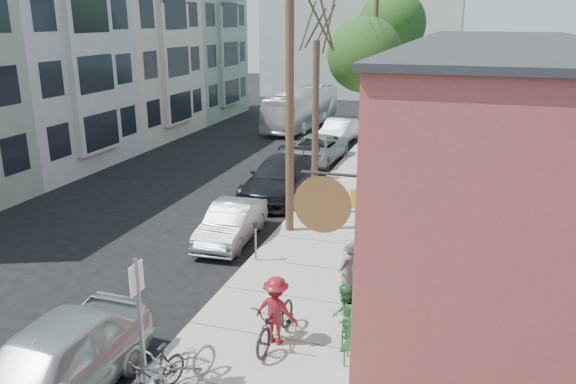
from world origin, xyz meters
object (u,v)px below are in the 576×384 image
(car_2, at_px, (281,178))
(parking_meter_far, at_px, (312,179))
(car_3, at_px, (315,150))
(tree_leafy_far, at_px, (392,24))
(bus, at_px, (302,108))
(sign_post, at_px, (140,313))
(cyclist, at_px, (276,310))
(utility_pole_near, at_px, (288,76))
(tree_bare, at_px, (315,130))
(parked_bike_b, at_px, (180,367))
(parked_bike_a, at_px, (154,376))
(patio_chair_a, at_px, (355,345))
(car_1, at_px, (231,223))
(parking_meter_near, at_px, (255,235))
(patron_grey, at_px, (347,276))
(car_4, at_px, (339,131))
(tree_leafy_mid, at_px, (365,55))
(patron_green, at_px, (344,317))
(car_0, at_px, (48,368))
(patio_chair_b, at_px, (353,327))

(car_2, bearing_deg, parking_meter_far, -15.42)
(car_2, bearing_deg, car_3, 91.46)
(tree_leafy_far, height_order, bus, tree_leafy_far)
(sign_post, height_order, cyclist, sign_post)
(utility_pole_near, xyz_separation_m, tree_bare, (0.41, 1.98, -2.10))
(parked_bike_b, bearing_deg, parked_bike_a, -107.46)
(patio_chair_a, distance_m, car_1, 7.94)
(car_1, bearing_deg, parking_meter_near, -50.00)
(utility_pole_near, bearing_deg, patron_grey, -58.16)
(parked_bike_b, relative_size, car_4, 0.45)
(car_3, distance_m, car_4, 5.21)
(tree_leafy_mid, height_order, tree_leafy_far, tree_leafy_far)
(parking_meter_far, distance_m, cyclist, 10.63)
(patron_green, bearing_deg, patron_grey, -172.47)
(parking_meter_far, xyz_separation_m, parked_bike_a, (0.47, -13.06, -0.31))
(sign_post, bearing_deg, bus, 100.13)
(patron_grey, height_order, car_0, patron_grey)
(cyclist, height_order, parked_bike_b, cyclist)
(sign_post, distance_m, tree_leafy_mid, 21.13)
(tree_leafy_far, height_order, car_2, tree_leafy_far)
(parked_bike_a, distance_m, car_1, 8.45)
(tree_bare, xyz_separation_m, parked_bike_a, (-0.08, -11.45, -2.63))
(parked_bike_b, xyz_separation_m, car_1, (-2.25, 7.81, -0.01))
(utility_pole_near, xyz_separation_m, car_2, (-1.59, 4.01, -4.60))
(car_0, bearing_deg, utility_pole_near, 82.29)
(tree_bare, relative_size, car_1, 1.60)
(sign_post, xyz_separation_m, cyclist, (1.93, 2.37, -0.88))
(tree_leafy_mid, relative_size, patio_chair_a, 8.14)
(cyclist, bearing_deg, car_1, -49.14)
(tree_leafy_far, bearing_deg, car_1, -95.05)
(utility_pole_near, distance_m, parked_bike_b, 10.24)
(parking_meter_far, height_order, bus, bus)
(utility_pole_near, distance_m, patron_green, 8.67)
(sign_post, height_order, parking_meter_near, sign_post)
(utility_pole_near, relative_size, tree_leafy_mid, 1.40)
(parking_meter_near, bearing_deg, cyclist, -63.40)
(parked_bike_b, bearing_deg, patio_chair_b, 62.22)
(tree_leafy_mid, relative_size, bus, 0.76)
(patron_grey, bearing_deg, patio_chair_a, 35.87)
(car_1, bearing_deg, parking_meter_far, 70.11)
(cyclist, height_order, car_1, cyclist)
(tree_leafy_far, height_order, car_0, tree_leafy_far)
(utility_pole_near, distance_m, parked_bike_a, 10.59)
(patio_chair_a, distance_m, bus, 28.00)
(parked_bike_b, bearing_deg, tree_leafy_mid, 110.70)
(parking_meter_far, height_order, car_1, parking_meter_far)
(cyclist, xyz_separation_m, car_4, (-3.48, 21.88, -0.24))
(parked_bike_a, height_order, car_1, car_1)
(patron_green, relative_size, parked_bike_b, 0.79)
(parking_meter_far, bearing_deg, car_2, 163.84)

